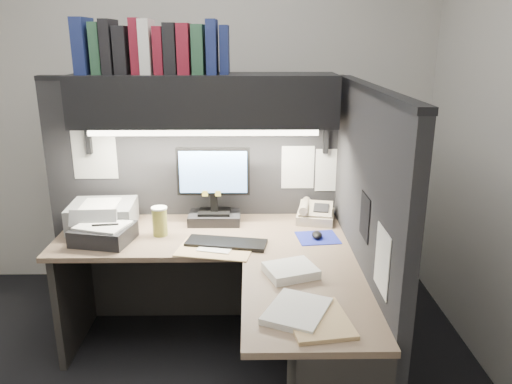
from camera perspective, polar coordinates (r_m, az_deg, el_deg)
The scene contains 21 objects.
wall_back at distance 3.77m, azimuth -6.77°, elevation 9.48°, with size 3.50×0.04×2.70m, color silver.
wall_front at distance 0.96m, azimuth -25.42°, elevation -16.10°, with size 3.50×0.04×2.70m, color silver.
partition_back at distance 3.34m, azimuth -6.89°, elevation -1.24°, with size 1.90×0.06×1.60m, color black.
partition_right at distance 2.69m, azimuth 12.11°, elevation -6.20°, with size 0.06×1.50×1.60m, color black.
desk at distance 2.63m, azimuth 0.20°, elevation -15.16°, with size 1.70×1.53×0.73m.
overhead_shelf at distance 3.00m, azimuth -5.89°, elevation 10.43°, with size 1.55×0.34×0.30m, color black.
task_light_tube at distance 2.89m, azimuth -6.02°, elevation 6.75°, with size 0.04×0.04×1.32m, color white.
monitor at distance 3.11m, azimuth -4.83°, elevation -0.20°, with size 0.45×0.20×0.48m.
keyboard at distance 2.84m, azimuth -3.42°, elevation -5.85°, with size 0.45×0.15×0.02m, color black.
mousepad at distance 2.95m, azimuth 7.06°, elevation -5.21°, with size 0.23×0.21×0.00m, color navy.
mouse at distance 2.94m, azimuth 6.99°, elevation -4.87°, with size 0.06×0.10×0.04m, color black.
telephone at distance 3.20m, azimuth 6.81°, elevation -2.52°, with size 0.23×0.24×0.09m, color tan.
coffee_cup at distance 3.00m, azimuth -10.94°, elevation -3.39°, with size 0.09×0.09×0.16m, color #ACA044.
printer at distance 3.21m, azimuth -17.10°, elevation -2.56°, with size 0.38×0.33×0.15m, color gray.
notebook_stack at distance 2.99m, azimuth -17.03°, elevation -4.61°, with size 0.31×0.26×0.09m, color black.
open_folder at distance 2.78m, azimuth -4.67°, elevation -6.51°, with size 0.41×0.27×0.01m, color tan.
paper_stack_a at distance 2.49m, azimuth 3.99°, elevation -8.94°, with size 0.24×0.20×0.05m, color white.
paper_stack_b at distance 2.17m, azimuth 4.71°, elevation -13.41°, with size 0.23×0.29×0.03m, color white.
manila_stack at distance 2.14m, azimuth 7.12°, elevation -14.29°, with size 0.24×0.31×0.02m, color tan.
binder_row at distance 3.02m, azimuth -11.75°, elevation 15.79°, with size 0.86×0.25×0.31m.
pinned_papers at distance 2.89m, azimuth -0.07°, elevation 1.25°, with size 1.76×1.31×0.51m.
Camera 1 is at (0.38, -2.22, 1.85)m, focal length 35.00 mm.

